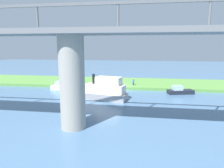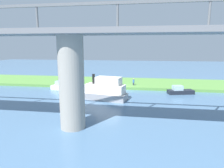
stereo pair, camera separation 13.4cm
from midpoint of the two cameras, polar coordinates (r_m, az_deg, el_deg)
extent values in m
plane|color=#4C7093|center=(38.53, 3.10, -1.61)|extent=(160.00, 160.00, 0.00)
cube|color=#5B9342|center=(44.34, 3.90, 0.34)|extent=(80.00, 12.00, 0.50)
cylinder|color=#9E998E|center=(20.10, -11.25, 0.29)|extent=(2.51, 2.51, 9.29)
cube|color=slate|center=(19.83, -11.78, 14.34)|extent=(59.96, 4.00, 0.50)
cube|color=slate|center=(22.07, -10.12, 21.47)|extent=(59.96, 0.30, 0.30)
cylinder|color=slate|center=(21.58, 26.16, 17.33)|extent=(0.24, 0.24, 2.60)
cylinder|color=slate|center=(20.91, 1.80, 18.62)|extent=(0.24, 0.24, 2.60)
cylinder|color=slate|center=(23.56, -20.37, 17.09)|extent=(0.24, 0.24, 2.60)
cylinder|color=#2D334C|center=(40.41, 6.23, 0.04)|extent=(0.29, 0.29, 0.55)
cylinder|color=blue|center=(40.31, 6.25, 0.84)|extent=(0.50, 0.50, 0.60)
sphere|color=tan|center=(40.24, 6.26, 1.43)|extent=(0.24, 0.24, 0.24)
cylinder|color=brown|center=(41.98, -9.73, 0.72)|extent=(0.20, 0.20, 1.08)
cube|color=#99999E|center=(31.58, -2.57, -3.41)|extent=(8.04, 4.12, 1.02)
cube|color=white|center=(31.14, -1.87, -1.35)|extent=(6.49, 3.54, 1.36)
cube|color=white|center=(30.68, -0.86, 0.90)|extent=(4.16, 2.71, 1.19)
cylinder|color=black|center=(31.68, -5.16, 1.48)|extent=(0.43, 0.43, 1.54)
cube|color=#D84C2D|center=(32.23, -5.92, -1.53)|extent=(1.66, 1.79, 0.77)
cube|color=#1E232D|center=(37.06, 19.05, -2.14)|extent=(4.72, 2.67, 0.69)
cube|color=silver|center=(36.66, 18.28, -1.04)|extent=(1.88, 1.64, 0.79)
cube|color=white|center=(39.34, -13.32, -1.04)|extent=(5.40, 2.96, 0.80)
cube|color=silver|center=(39.58, -14.18, 0.25)|extent=(2.13, 1.84, 0.91)
camera|label=1|loc=(0.07, -89.89, 0.02)|focal=32.10mm
camera|label=2|loc=(0.07, 90.11, -0.02)|focal=32.10mm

